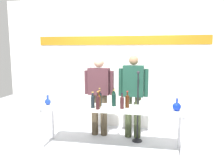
{
  "coord_description": "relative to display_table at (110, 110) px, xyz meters",
  "views": [
    {
      "loc": [
        0.76,
        -3.91,
        1.8
      ],
      "look_at": [
        0.0,
        0.15,
        1.18
      ],
      "focal_mm": 35.79,
      "sensor_mm": 36.0,
      "label": 1
    }
  ],
  "objects": [
    {
      "name": "wine_bottle_6",
      "position": [
        0.3,
        0.02,
        0.19
      ],
      "size": [
        0.07,
        0.07,
        0.31
      ],
      "color": "#341808",
      "rests_on": "display_table"
    },
    {
      "name": "microphone_stand",
      "position": [
        0.47,
        0.38,
        -0.25
      ],
      "size": [
        0.2,
        0.2,
        1.42
      ],
      "color": "black",
      "rests_on": "ground"
    },
    {
      "name": "back_wall",
      "position": [
        0.0,
        1.25,
        0.79
      ],
      "size": [
        5.61,
        0.11,
        3.0
      ],
      "color": "white",
      "rests_on": "ground"
    },
    {
      "name": "wine_glass_right_0",
      "position": [
        0.56,
        -0.05,
        0.17
      ],
      "size": [
        0.07,
        0.07,
        0.15
      ],
      "color": "white",
      "rests_on": "display_table"
    },
    {
      "name": "wine_bottle_2",
      "position": [
        0.22,
        -0.08,
        0.19
      ],
      "size": [
        0.07,
        0.07,
        0.29
      ],
      "color": "black",
      "rests_on": "display_table"
    },
    {
      "name": "wine_glass_left_3",
      "position": [
        -0.88,
        0.15,
        0.17
      ],
      "size": [
        0.07,
        0.07,
        0.15
      ],
      "color": "white",
      "rests_on": "display_table"
    },
    {
      "name": "decanter_blue_right",
      "position": [
        1.17,
        -0.04,
        0.14
      ],
      "size": [
        0.15,
        0.15,
        0.22
      ],
      "color": "#0C27BC",
      "rests_on": "display_table"
    },
    {
      "name": "wine_bottle_3",
      "position": [
        -0.3,
        -0.12,
        0.19
      ],
      "size": [
        0.07,
        0.07,
        0.3
      ],
      "color": "black",
      "rests_on": "display_table"
    },
    {
      "name": "wine_bottle_4",
      "position": [
        -0.21,
        -0.02,
        0.19
      ],
      "size": [
        0.06,
        0.06,
        0.3
      ],
      "color": "#552B0A",
      "rests_on": "display_table"
    },
    {
      "name": "wine_glass_right_3",
      "position": [
        0.4,
        0.17,
        0.18
      ],
      "size": [
        0.06,
        0.06,
        0.16
      ],
      "color": "white",
      "rests_on": "display_table"
    },
    {
      "name": "wine_bottle_7",
      "position": [
        -0.19,
        -0.19,
        0.2
      ],
      "size": [
        0.07,
        0.07,
        0.32
      ],
      "color": "black",
      "rests_on": "display_table"
    },
    {
      "name": "ground_plane",
      "position": [
        0.0,
        0.0,
        -0.71
      ],
      "size": [
        10.0,
        10.0,
        0.0
      ],
      "primitive_type": "plane",
      "color": "#B1B3BC"
    },
    {
      "name": "display_table",
      "position": [
        0.0,
        0.0,
        0.0
      ],
      "size": [
        2.64,
        0.57,
        0.78
      ],
      "color": "white",
      "rests_on": "ground"
    },
    {
      "name": "presenter_right",
      "position": [
        0.36,
        0.59,
        0.26
      ],
      "size": [
        0.61,
        0.22,
        1.71
      ],
      "color": "#343C24",
      "rests_on": "ground"
    },
    {
      "name": "wine_glass_left_1",
      "position": [
        -0.54,
        0.15,
        0.16
      ],
      "size": [
        0.07,
        0.07,
        0.14
      ],
      "color": "white",
      "rests_on": "display_table"
    },
    {
      "name": "decanter_blue_left",
      "position": [
        -1.21,
        -0.04,
        0.13
      ],
      "size": [
        0.12,
        0.12,
        0.19
      ],
      "color": "#19359E",
      "rests_on": "display_table"
    },
    {
      "name": "presenter_left",
      "position": [
        -0.36,
        0.59,
        0.25
      ],
      "size": [
        0.63,
        0.22,
        1.67
      ],
      "color": "#413626",
      "rests_on": "ground"
    },
    {
      "name": "wine_bottle_5",
      "position": [
        0.05,
        0.09,
        0.2
      ],
      "size": [
        0.08,
        0.08,
        0.31
      ],
      "color": "black",
      "rests_on": "display_table"
    },
    {
      "name": "wine_glass_left_0",
      "position": [
        -0.91,
        -0.17,
        0.18
      ],
      "size": [
        0.06,
        0.06,
        0.17
      ],
      "color": "white",
      "rests_on": "display_table"
    },
    {
      "name": "wine_bottle_8",
      "position": [
        -0.22,
        0.07,
        0.19
      ],
      "size": [
        0.07,
        0.07,
        0.3
      ],
      "color": "black",
      "rests_on": "display_table"
    },
    {
      "name": "wine_glass_right_1",
      "position": [
        0.73,
        0.18,
        0.17
      ],
      "size": [
        0.06,
        0.06,
        0.16
      ],
      "color": "white",
      "rests_on": "display_table"
    },
    {
      "name": "wine_bottle_0",
      "position": [
        0.02,
        0.21,
        0.2
      ],
      "size": [
        0.07,
        0.07,
        0.32
      ],
      "color": "black",
      "rests_on": "display_table"
    },
    {
      "name": "wine_glass_left_2",
      "position": [
        -0.57,
        -0.07,
        0.18
      ],
      "size": [
        0.07,
        0.07,
        0.16
      ],
      "color": "white",
      "rests_on": "display_table"
    },
    {
      "name": "wine_glass_left_4",
      "position": [
        -1.0,
        0.05,
        0.17
      ],
      "size": [
        0.06,
        0.06,
        0.15
      ],
      "color": "white",
      "rests_on": "display_table"
    },
    {
      "name": "wine_bottle_1",
      "position": [
        -0.26,
        0.22,
        0.19
      ],
      "size": [
        0.07,
        0.07,
        0.31
      ],
      "color": "black",
      "rests_on": "display_table"
    },
    {
      "name": "wine_glass_right_2",
      "position": [
        0.81,
        0.23,
        0.17
      ],
      "size": [
        0.06,
        0.06,
        0.15
      ],
      "color": "white",
      "rests_on": "display_table"
    }
  ]
}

